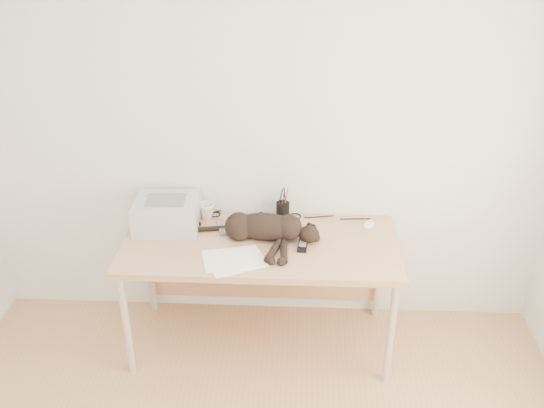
{
  "coord_description": "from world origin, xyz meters",
  "views": [
    {
      "loc": [
        0.21,
        -1.57,
        2.62
      ],
      "look_at": [
        0.07,
        1.34,
        1.03
      ],
      "focal_mm": 40.0,
      "sensor_mm": 36.0,
      "label": 1
    }
  ],
  "objects_px": {
    "mouse": "(369,223)",
    "mug": "(206,211)",
    "cat": "(262,228)",
    "pen_cup": "(283,210)",
    "printer": "(167,213)",
    "desk": "(261,254)"
  },
  "relations": [
    {
      "from": "mug",
      "to": "cat",
      "type": "bearing_deg",
      "value": -33.56
    },
    {
      "from": "printer",
      "to": "cat",
      "type": "bearing_deg",
      "value": -12.45
    },
    {
      "from": "mouse",
      "to": "mug",
      "type": "bearing_deg",
      "value": -158.75
    },
    {
      "from": "pen_cup",
      "to": "mouse",
      "type": "bearing_deg",
      "value": -6.48
    },
    {
      "from": "printer",
      "to": "cat",
      "type": "distance_m",
      "value": 0.59
    },
    {
      "from": "cat",
      "to": "pen_cup",
      "type": "relative_size",
      "value": 3.59
    },
    {
      "from": "printer",
      "to": "mouse",
      "type": "xyz_separation_m",
      "value": [
        1.22,
        0.06,
        -0.07
      ]
    },
    {
      "from": "mug",
      "to": "mouse",
      "type": "xyz_separation_m",
      "value": [
        1.0,
        -0.05,
        -0.03
      ]
    },
    {
      "from": "desk",
      "to": "pen_cup",
      "type": "distance_m",
      "value": 0.3
    },
    {
      "from": "desk",
      "to": "printer",
      "type": "distance_m",
      "value": 0.62
    },
    {
      "from": "desk",
      "to": "mouse",
      "type": "xyz_separation_m",
      "value": [
        0.65,
        0.14,
        0.15
      ]
    },
    {
      "from": "printer",
      "to": "pen_cup",
      "type": "height_order",
      "value": "pen_cup"
    },
    {
      "from": "cat",
      "to": "printer",
      "type": "bearing_deg",
      "value": 173.12
    },
    {
      "from": "desk",
      "to": "printer",
      "type": "relative_size",
      "value": 4.06
    },
    {
      "from": "cat",
      "to": "mouse",
      "type": "bearing_deg",
      "value": 22.0
    },
    {
      "from": "mouse",
      "to": "pen_cup",
      "type": "bearing_deg",
      "value": -162.38
    },
    {
      "from": "desk",
      "to": "mouse",
      "type": "relative_size",
      "value": 15.12
    },
    {
      "from": "mouse",
      "to": "desk",
      "type": "bearing_deg",
      "value": -143.31
    },
    {
      "from": "pen_cup",
      "to": "mouse",
      "type": "relative_size",
      "value": 1.96
    },
    {
      "from": "pen_cup",
      "to": "mug",
      "type": "bearing_deg",
      "value": -178.79
    },
    {
      "from": "cat",
      "to": "pen_cup",
      "type": "xyz_separation_m",
      "value": [
        0.11,
        0.25,
        -0.02
      ]
    },
    {
      "from": "cat",
      "to": "mug",
      "type": "bearing_deg",
      "value": 152.0
    }
  ]
}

